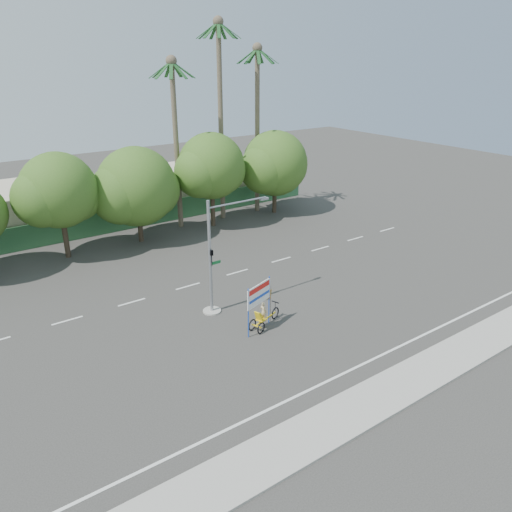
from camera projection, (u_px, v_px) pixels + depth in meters
ground at (285, 327)px, 28.66m from camera, size 120.00×120.00×0.00m
sidewalk_near at (387, 393)px, 22.98m from camera, size 50.00×2.40×0.12m
fence at (135, 217)px, 44.48m from camera, size 38.00×0.08×2.00m
building_left at (1, 213)px, 42.11m from camera, size 12.00×8.00×4.00m
building_right at (190, 185)px, 51.87m from camera, size 14.00×8.00×3.60m
tree_left at (58, 193)px, 36.52m from camera, size 6.66×5.60×8.07m
tree_center at (136, 189)px, 39.96m from camera, size 7.62×6.40×7.85m
tree_right at (211, 168)px, 43.44m from camera, size 6.90×5.80×8.36m
tree_far_right at (275, 165)px, 47.42m from camera, size 7.38×6.20×7.94m
palm_tall at (220, 103)px, 43.69m from camera, size 3.73×3.79×17.45m
palm_mid at (257, 113)px, 46.24m from camera, size 3.73×3.79×15.45m
palm_short at (175, 126)px, 41.88m from camera, size 3.73×3.79×14.45m
traffic_signal at (215, 267)px, 29.37m from camera, size 4.72×1.10×7.00m
trike_billboard at (262, 309)px, 28.12m from camera, size 2.93×1.28×3.01m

